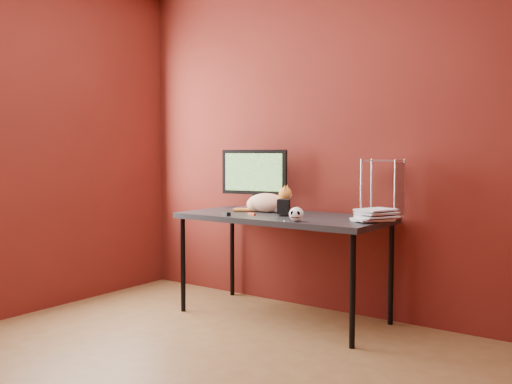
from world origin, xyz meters
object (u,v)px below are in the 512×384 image
Objects in this scene: speaker at (284,208)px; book_stack at (369,147)px; monitor at (254,176)px; cat at (267,203)px; desk at (283,222)px; skull_mug at (296,214)px.

book_stack is at bearing -13.02° from speaker.
cat is (0.19, -0.10, -0.19)m from monitor.
book_stack is (1.02, -0.12, 0.22)m from monitor.
cat reaches higher than speaker.
desk is 2.79× the size of monitor.
desk is at bearing -36.38° from monitor.
cat is 0.62m from skull_mug.
monitor reaches higher than cat.
speaker reaches higher than desk.
book_stack is at bearing -11.54° from cat.
monitor is 0.85m from skull_mug.
cat is at bearing 123.51° from skull_mug.
cat is 0.27m from speaker.
monitor is 5.20× the size of skull_mug.
cat is 4.16× the size of skull_mug.
speaker is 0.74m from book_stack.
monitor is at bearing 127.62° from speaker.
cat reaches higher than desk.
monitor reaches higher than speaker.
speaker is (0.23, -0.13, -0.02)m from cat.
desk is 3.49× the size of cat.
book_stack is (0.59, 0.11, 0.43)m from speaker.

